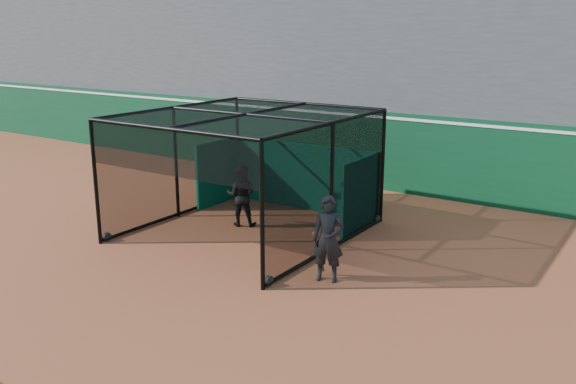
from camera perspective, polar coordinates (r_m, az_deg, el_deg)
The scene contains 6 objects.
ground at distance 13.28m, azimuth -7.18°, elevation -7.30°, with size 120.00×120.00×0.00m, color #994B2C.
outfield_wall at distance 19.85m, azimuth 8.96°, elevation 3.96°, with size 50.00×0.50×2.50m.
grandstand at distance 22.99m, azimuth 13.39°, elevation 13.22°, with size 50.00×7.85×8.95m.
batting_cage at distance 15.26m, azimuth -3.81°, elevation 1.64°, with size 4.95×5.47×3.01m.
batter at distance 15.98m, azimuth -4.39°, elevation -0.30°, with size 0.79×0.62×1.63m, color black.
on_deck_player at distance 12.40m, azimuth 3.77°, elevation -4.42°, with size 0.76×0.62×1.80m.
Camera 1 is at (8.16, -9.22, 4.99)m, focal length 38.00 mm.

